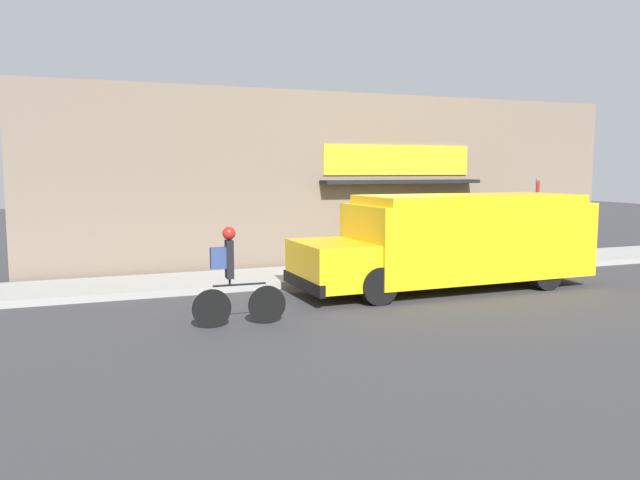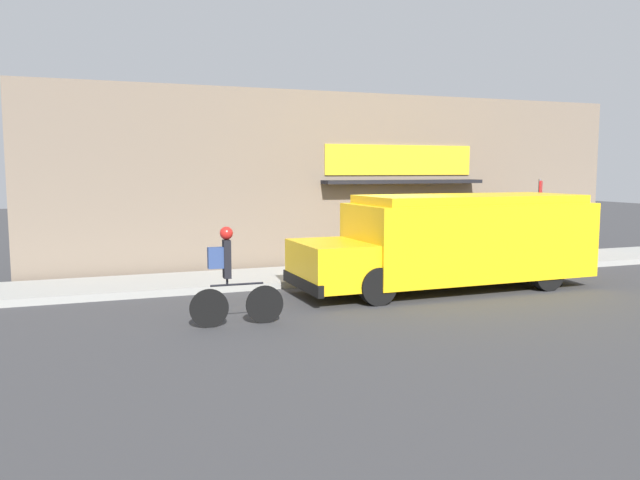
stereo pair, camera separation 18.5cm
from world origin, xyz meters
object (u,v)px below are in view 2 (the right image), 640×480
school_bus (455,240)px  stop_sign_post (539,206)px  cyclist (230,278)px  trash_bin (436,250)px

school_bus → stop_sign_post: stop_sign_post is taller
school_bus → cyclist: (-5.48, -1.61, -0.27)m
school_bus → cyclist: school_bus is taller
cyclist → trash_bin: cyclist is taller
cyclist → school_bus: bearing=17.8°
stop_sign_post → trash_bin: bearing=171.4°
cyclist → stop_sign_post: stop_sign_post is taller
cyclist → trash_bin: bearing=33.4°
school_bus → trash_bin: 2.66m
trash_bin → cyclist: bearing=-148.0°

